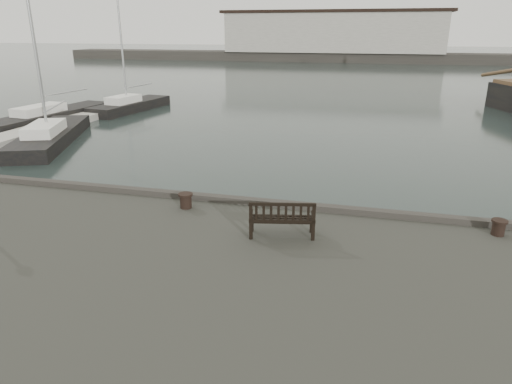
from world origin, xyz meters
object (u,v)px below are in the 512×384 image
Objects in this scene: bench at (282,225)px; yacht_c at (52,139)px; bollard_right at (499,227)px; yacht_b at (52,118)px; bollard_left at (186,201)px; yacht_d at (131,108)px.

yacht_c is (-17.24, 13.16, -1.63)m from bench.
bench is 21.75m from yacht_c.
bollard_right is at bearing 3.22° from bench.
bench is 0.12× the size of yacht_b.
yacht_c reaches higher than bollard_left.
yacht_c is at bearing -47.40° from yacht_b.
yacht_b reaches higher than bench.
yacht_c is (4.47, -5.96, -0.00)m from yacht_b.
yacht_d is (3.35, 6.01, -0.01)m from yacht_b.
yacht_b is at bearing 126.81° from bench.
yacht_d is at bearing 66.63° from yacht_b.
yacht_d reaches higher than bollard_left.
bollard_right is at bearing -48.85° from yacht_c.
bollard_right is (8.72, 0.23, -0.02)m from bollard_left.
yacht_d is (-23.87, 23.64, -1.54)m from bollard_right.
yacht_b is (-18.50, 17.86, -1.54)m from bollard_left.
yacht_b is at bearing -111.35° from yacht_d.
bollard_left is 8.72m from bollard_right.
bollard_left is 1.08× the size of bollard_right.
bench is 28.97m from yacht_b.
bollard_left is 0.03× the size of yacht_c.
bench is 0.13× the size of yacht_c.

